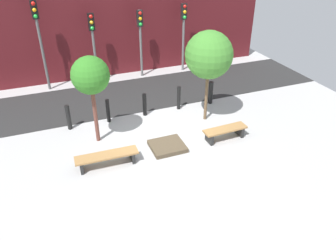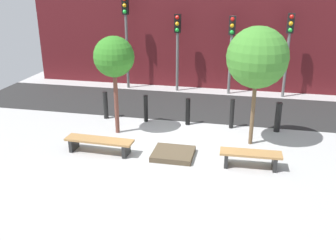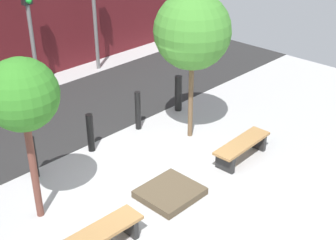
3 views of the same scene
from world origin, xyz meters
name	(u,v)px [view 3 (image 3 of 3)]	position (x,y,z in m)	size (l,w,h in m)	color
ground_plane	(151,185)	(0.00, 0.00, 0.00)	(18.00, 18.00, 0.00)	#A8A8A8
road_strip	(44,122)	(0.00, 4.01, 0.01)	(18.00, 3.53, 0.01)	#262626
bench_right	(242,147)	(2.14, -0.75, 0.31)	(1.64, 0.51, 0.44)	black
planter_bed	(170,193)	(0.00, -0.55, 0.08)	(1.15, 1.04, 0.15)	#4E412F
tree_behind_left_bench	(22,96)	(-2.14, 0.81, 2.48)	(1.26, 1.26, 3.13)	brown
tree_behind_right_bench	(192,31)	(2.14, 0.81, 2.65)	(1.76, 1.76, 3.54)	brown
bollard_left	(33,157)	(-1.49, 1.99, 0.48)	(0.15, 0.15, 0.96)	black
bollard_center	(90,133)	(0.00, 1.99, 0.47)	(0.16, 0.16, 0.94)	black
bollard_right	(138,111)	(1.49, 1.99, 0.51)	(0.14, 0.14, 1.02)	black
bollard_far_right	(178,93)	(2.98, 1.99, 0.50)	(0.20, 0.20, 0.99)	black
traffic_light_mid_east	(29,13)	(1.15, 6.06, 2.30)	(0.28, 0.27, 3.31)	slate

